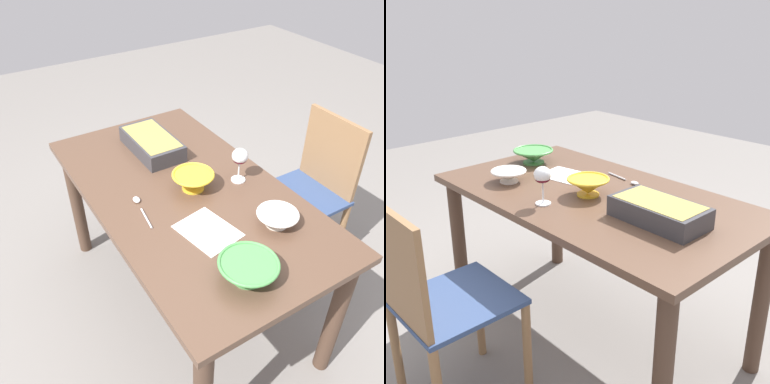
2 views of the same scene
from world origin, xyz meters
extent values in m
plane|color=gray|center=(0.00, 0.00, 0.00)|extent=(8.00, 8.00, 0.00)
cube|color=brown|center=(0.00, 0.00, 0.72)|extent=(1.46, 0.80, 0.03)
cylinder|color=#493427|center=(-0.67, -0.34, 0.35)|extent=(0.07, 0.07, 0.71)
cylinder|color=#493427|center=(-0.67, 0.34, 0.35)|extent=(0.07, 0.07, 0.71)
cylinder|color=#493427|center=(0.67, 0.34, 0.35)|extent=(0.07, 0.07, 0.71)
cube|color=#334772|center=(0.06, 0.68, 0.46)|extent=(0.40, 0.42, 0.02)
cube|color=olive|center=(0.06, 0.87, 0.68)|extent=(0.38, 0.02, 0.42)
cylinder|color=olive|center=(-0.12, 0.49, 0.23)|extent=(0.04, 0.04, 0.45)
cylinder|color=olive|center=(0.24, 0.49, 0.23)|extent=(0.04, 0.04, 0.45)
cylinder|color=olive|center=(-0.12, 0.87, 0.23)|extent=(0.04, 0.04, 0.45)
cylinder|color=olive|center=(0.24, 0.87, 0.23)|extent=(0.04, 0.04, 0.45)
cylinder|color=white|center=(0.06, 0.24, 0.74)|extent=(0.07, 0.07, 0.01)
cylinder|color=white|center=(0.06, 0.24, 0.79)|extent=(0.01, 0.01, 0.09)
ellipsoid|color=white|center=(0.06, 0.24, 0.87)|extent=(0.07, 0.07, 0.07)
ellipsoid|color=#4C0A19|center=(0.06, 0.24, 0.85)|extent=(0.06, 0.06, 0.04)
cube|color=#38383D|center=(-0.38, 0.03, 0.78)|extent=(0.37, 0.19, 0.08)
cube|color=#9E8C47|center=(-0.38, 0.03, 0.81)|extent=(0.33, 0.17, 0.02)
cylinder|color=#4C994C|center=(0.55, -0.08, 0.74)|extent=(0.11, 0.11, 0.01)
cone|color=#4C994C|center=(0.55, -0.08, 0.78)|extent=(0.21, 0.21, 0.06)
torus|color=#4C994C|center=(0.55, -0.08, 0.81)|extent=(0.21, 0.21, 0.01)
cylinder|color=white|center=(0.39, 0.19, 0.74)|extent=(0.09, 0.09, 0.01)
cone|color=white|center=(0.39, 0.19, 0.77)|extent=(0.16, 0.16, 0.05)
torus|color=white|center=(0.39, 0.19, 0.79)|extent=(0.17, 0.17, 0.01)
cylinder|color=yellow|center=(0.01, 0.03, 0.74)|extent=(0.10, 0.10, 0.01)
cone|color=yellow|center=(0.01, 0.03, 0.78)|extent=(0.18, 0.18, 0.07)
torus|color=yellow|center=(0.01, 0.03, 0.81)|extent=(0.19, 0.19, 0.01)
cylinder|color=silver|center=(0.09, -0.24, 0.74)|extent=(0.13, 0.03, 0.01)
ellipsoid|color=silver|center=(-0.04, -0.22, 0.75)|extent=(0.05, 0.04, 0.01)
cube|color=white|center=(0.28, -0.07, 0.74)|extent=(0.26, 0.22, 0.00)
camera|label=1|loc=(1.28, -0.76, 1.83)|focal=38.82mm
camera|label=2|loc=(-1.39, 1.38, 1.50)|focal=44.28mm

